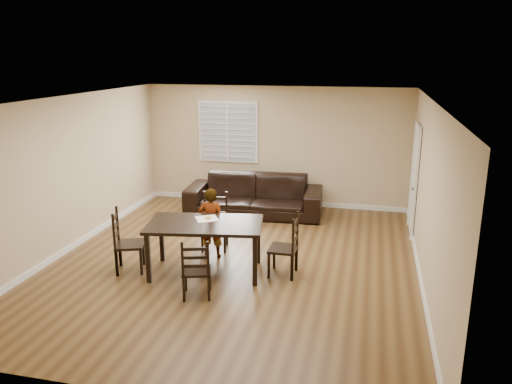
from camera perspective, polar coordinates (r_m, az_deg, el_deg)
ground at (r=8.48m, az=-2.49°, el=-7.98°), size 7.00×7.00×0.00m
room at (r=8.10m, az=-2.06°, el=4.30°), size 6.04×7.04×2.72m
dining_table at (r=7.86m, az=-5.84°, el=-4.12°), size 1.92×1.29×0.83m
chair_near at (r=9.01m, az=-4.65°, el=-3.46°), size 0.52×0.50×1.01m
chair_far at (r=7.15m, az=-6.86°, el=-9.16°), size 0.50×0.48×0.90m
chair_left at (r=8.26m, az=-15.12°, el=-5.70°), size 0.57×0.58×1.03m
chair_right at (r=7.85m, az=3.98°, el=-6.41°), size 0.43×0.46×1.00m
child at (r=8.51m, az=-5.12°, el=-3.53°), size 0.46×0.32×1.22m
napkin at (r=8.02m, az=-5.63°, el=-3.05°), size 0.46×0.46×0.00m
donut at (r=8.01m, az=-5.48°, el=-2.90°), size 0.11×0.11×0.04m
sofa at (r=10.80m, az=-0.23°, el=-0.37°), size 2.97×1.30×0.85m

